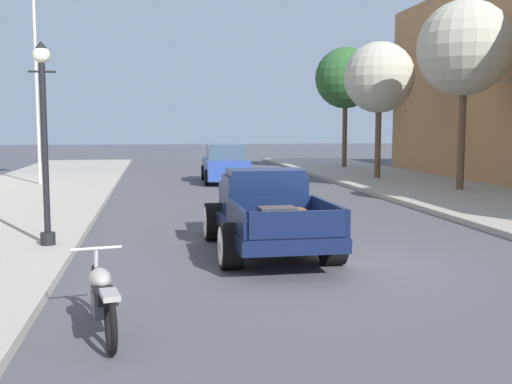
{
  "coord_description": "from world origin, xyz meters",
  "views": [
    {
      "loc": [
        -2.99,
        -10.42,
        2.44
      ],
      "look_at": [
        -0.82,
        2.74,
        1.0
      ],
      "focal_mm": 43.43,
      "sensor_mm": 36.0,
      "label": 1
    }
  ],
  "objects_px": {
    "street_lamp_near": "(44,128)",
    "street_tree_third": "(379,78)",
    "street_tree_second": "(465,48)",
    "flagpole": "(41,38)",
    "car_background_blue": "(225,165)",
    "street_tree_farthest": "(345,78)",
    "hotrod_truck_navy": "(265,211)",
    "motorcycle_parked": "(102,297)"
  },
  "relations": [
    {
      "from": "street_tree_second",
      "to": "street_tree_third",
      "type": "height_order",
      "value": "street_tree_second"
    },
    {
      "from": "hotrod_truck_navy",
      "to": "street_tree_farthest",
      "type": "height_order",
      "value": "street_tree_farthest"
    },
    {
      "from": "street_tree_third",
      "to": "hotrod_truck_navy",
      "type": "bearing_deg",
      "value": -118.37
    },
    {
      "from": "car_background_blue",
      "to": "street_tree_third",
      "type": "distance_m",
      "value": 7.65
    },
    {
      "from": "street_tree_farthest",
      "to": "hotrod_truck_navy",
      "type": "bearing_deg",
      "value": -111.42
    },
    {
      "from": "car_background_blue",
      "to": "street_tree_third",
      "type": "xyz_separation_m",
      "value": [
        6.67,
        -0.47,
        3.71
      ]
    },
    {
      "from": "hotrod_truck_navy",
      "to": "street_tree_third",
      "type": "relative_size",
      "value": 0.85
    },
    {
      "from": "hotrod_truck_navy",
      "to": "motorcycle_parked",
      "type": "bearing_deg",
      "value": -120.82
    },
    {
      "from": "street_lamp_near",
      "to": "street_tree_third",
      "type": "relative_size",
      "value": 0.66
    },
    {
      "from": "street_tree_second",
      "to": "flagpole",
      "type": "bearing_deg",
      "value": 163.28
    },
    {
      "from": "motorcycle_parked",
      "to": "street_lamp_near",
      "type": "relative_size",
      "value": 0.54
    },
    {
      "from": "street_lamp_near",
      "to": "flagpole",
      "type": "xyz_separation_m",
      "value": [
        -2.14,
        12.92,
        3.39
      ]
    },
    {
      "from": "hotrod_truck_navy",
      "to": "street_tree_second",
      "type": "bearing_deg",
      "value": 45.11
    },
    {
      "from": "car_background_blue",
      "to": "street_tree_third",
      "type": "bearing_deg",
      "value": -4.01
    },
    {
      "from": "hotrod_truck_navy",
      "to": "motorcycle_parked",
      "type": "relative_size",
      "value": 2.37
    },
    {
      "from": "hotrod_truck_navy",
      "to": "street_lamp_near",
      "type": "distance_m",
      "value": 4.5
    },
    {
      "from": "street_lamp_near",
      "to": "street_tree_farthest",
      "type": "height_order",
      "value": "street_tree_farthest"
    },
    {
      "from": "hotrod_truck_navy",
      "to": "street_tree_farthest",
      "type": "bearing_deg",
      "value": 68.58
    },
    {
      "from": "street_tree_second",
      "to": "street_tree_third",
      "type": "relative_size",
      "value": 1.13
    },
    {
      "from": "hotrod_truck_navy",
      "to": "street_tree_farthest",
      "type": "distance_m",
      "value": 22.88
    },
    {
      "from": "motorcycle_parked",
      "to": "street_tree_second",
      "type": "height_order",
      "value": "street_tree_second"
    },
    {
      "from": "car_background_blue",
      "to": "flagpole",
      "type": "bearing_deg",
      "value": -170.95
    },
    {
      "from": "street_lamp_near",
      "to": "street_tree_farthest",
      "type": "relative_size",
      "value": 0.59
    },
    {
      "from": "car_background_blue",
      "to": "street_lamp_near",
      "type": "height_order",
      "value": "street_lamp_near"
    },
    {
      "from": "street_tree_third",
      "to": "car_background_blue",
      "type": "bearing_deg",
      "value": 175.99
    },
    {
      "from": "flagpole",
      "to": "street_tree_third",
      "type": "distance_m",
      "value": 13.92
    },
    {
      "from": "motorcycle_parked",
      "to": "street_tree_second",
      "type": "distance_m",
      "value": 18.22
    },
    {
      "from": "hotrod_truck_navy",
      "to": "street_tree_farthest",
      "type": "relative_size",
      "value": 0.76
    },
    {
      "from": "street_tree_second",
      "to": "street_tree_third",
      "type": "bearing_deg",
      "value": 102.82
    },
    {
      "from": "street_tree_second",
      "to": "street_tree_third",
      "type": "xyz_separation_m",
      "value": [
        -1.18,
        5.19,
        -0.64
      ]
    },
    {
      "from": "hotrod_truck_navy",
      "to": "street_lamp_near",
      "type": "height_order",
      "value": "street_lamp_near"
    },
    {
      "from": "street_tree_second",
      "to": "street_tree_farthest",
      "type": "xyz_separation_m",
      "value": [
        -0.48,
        12.2,
        -0.14
      ]
    },
    {
      "from": "hotrod_truck_navy",
      "to": "flagpole",
      "type": "height_order",
      "value": "flagpole"
    },
    {
      "from": "hotrod_truck_navy",
      "to": "street_lamp_near",
      "type": "bearing_deg",
      "value": 175.52
    },
    {
      "from": "street_tree_third",
      "to": "street_tree_farthest",
      "type": "xyz_separation_m",
      "value": [
        0.7,
        7.02,
        0.51
      ]
    },
    {
      "from": "motorcycle_parked",
      "to": "street_tree_third",
      "type": "relative_size",
      "value": 0.36
    },
    {
      "from": "motorcycle_parked",
      "to": "street_tree_third",
      "type": "height_order",
      "value": "street_tree_third"
    },
    {
      "from": "flagpole",
      "to": "street_tree_farthest",
      "type": "bearing_deg",
      "value": 27.88
    },
    {
      "from": "hotrod_truck_navy",
      "to": "street_tree_farthest",
      "type": "xyz_separation_m",
      "value": [
        8.21,
        20.94,
        4.23
      ]
    },
    {
      "from": "street_tree_second",
      "to": "hotrod_truck_navy",
      "type": "bearing_deg",
      "value": -134.89
    },
    {
      "from": "car_background_blue",
      "to": "street_tree_farthest",
      "type": "bearing_deg",
      "value": 41.63
    },
    {
      "from": "flagpole",
      "to": "street_tree_third",
      "type": "height_order",
      "value": "flagpole"
    }
  ]
}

